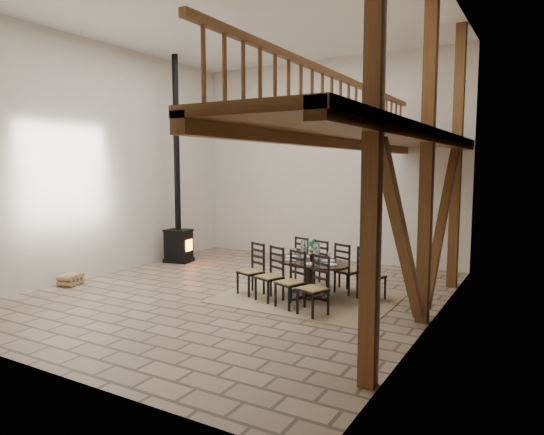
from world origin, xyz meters
The scene contains 7 objects.
ground centered at (0.00, 0.00, 0.00)m, with size 8.00×8.00×0.00m, color #9A8267.
room_shell centered at (1.19, 0.00, 3.01)m, with size 7.02×8.02×5.01m.
rug centered at (1.30, 0.40, 0.01)m, with size 3.00×2.50×0.02m, color tan.
dining_table centered at (1.30, 0.40, 0.35)m, with size 2.53×2.41×1.06m.
wood_stove centered at (-2.93, 1.73, 1.13)m, with size 0.70×0.58×5.00m.
log_basket centered at (-3.03, 1.84, 0.19)m, with size 0.54×0.54×0.45m.
log_stack centered at (-3.22, -1.17, 0.11)m, with size 0.43×0.52×0.22m.
Camera 1 is at (4.99, -7.34, 2.35)m, focal length 32.00 mm.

